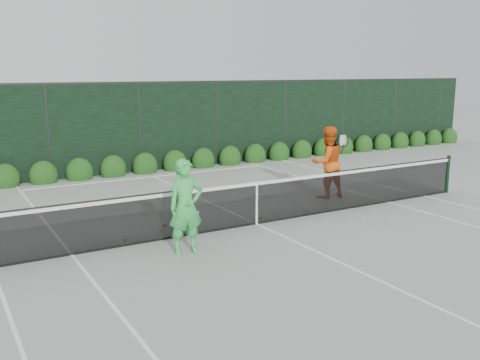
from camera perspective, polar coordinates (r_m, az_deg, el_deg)
ground at (r=12.17m, az=1.76°, el=-4.74°), size 80.00×80.00×0.00m
tennis_net at (r=12.02m, az=1.68°, el=-2.33°), size 12.90×0.10×1.07m
player_woman at (r=10.12m, az=-5.80°, el=-2.86°), size 0.70×0.49×1.82m
player_man at (r=14.70m, az=9.30°, el=1.88°), size 1.01×0.82×1.95m
court_lines at (r=12.16m, az=1.76°, el=-4.71°), size 11.03×23.83×0.01m
windscreen_fence at (r=9.68m, az=10.34°, el=0.03°), size 32.00×21.07×3.06m
hedge_row at (r=18.41m, az=-10.09°, el=1.47°), size 31.66×0.65×0.94m
tennis_balls at (r=12.36m, az=1.22°, el=-4.31°), size 5.49×1.85×0.07m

